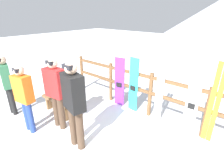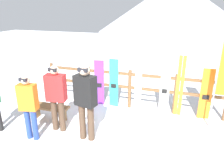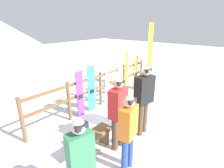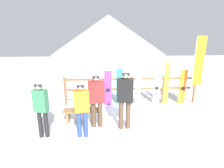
{
  "view_description": "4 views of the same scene",
  "coord_description": "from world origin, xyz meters",
  "px_view_note": "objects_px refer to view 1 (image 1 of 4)",
  "views": [
    {
      "loc": [
        1.9,
        -1.88,
        2.6
      ],
      "look_at": [
        -0.76,
        1.22,
        0.91
      ],
      "focal_mm": 28.0,
      "sensor_mm": 36.0,
      "label": 1
    },
    {
      "loc": [
        1.42,
        -4.22,
        3.01
      ],
      "look_at": [
        -0.24,
        0.86,
        1.09
      ],
      "focal_mm": 35.0,
      "sensor_mm": 36.0,
      "label": 2
    },
    {
      "loc": [
        -4.1,
        -2.07,
        2.79
      ],
      "look_at": [
        -0.25,
        1.13,
        1.01
      ],
      "focal_mm": 28.0,
      "sensor_mm": 36.0,
      "label": 3
    },
    {
      "loc": [
        -1.23,
        -4.99,
        2.76
      ],
      "look_at": [
        -0.86,
        0.88,
        1.15
      ],
      "focal_mm": 28.0,
      "sensor_mm": 36.0,
      "label": 4
    }
  ],
  "objects_px": {
    "person_orange": "(24,95)",
    "snowboard_cyan": "(133,85)",
    "ski_pair_white": "(160,91)",
    "snowboard_white": "(192,103)",
    "bench": "(59,103)",
    "ski_pair_yellow": "(214,104)",
    "person_black": "(74,101)",
    "snowboard_purple": "(120,82)",
    "person_plaid_green": "(7,81)",
    "person_red": "(56,90)"
  },
  "relations": [
    {
      "from": "snowboard_cyan",
      "to": "snowboard_purple",
      "type": "bearing_deg",
      "value": -179.99
    },
    {
      "from": "person_orange",
      "to": "ski_pair_yellow",
      "type": "relative_size",
      "value": 0.9
    },
    {
      "from": "person_red",
      "to": "snowboard_white",
      "type": "bearing_deg",
      "value": 36.26
    },
    {
      "from": "person_black",
      "to": "ski_pair_white",
      "type": "xyz_separation_m",
      "value": [
        0.81,
        1.94,
        -0.24
      ]
    },
    {
      "from": "snowboard_purple",
      "to": "bench",
      "type": "bearing_deg",
      "value": -123.53
    },
    {
      "from": "person_red",
      "to": "ski_pair_white",
      "type": "distance_m",
      "value": 2.45
    },
    {
      "from": "snowboard_cyan",
      "to": "ski_pair_white",
      "type": "distance_m",
      "value": 0.76
    },
    {
      "from": "snowboard_purple",
      "to": "ski_pair_white",
      "type": "height_order",
      "value": "ski_pair_white"
    },
    {
      "from": "person_plaid_green",
      "to": "ski_pair_yellow",
      "type": "relative_size",
      "value": 0.91
    },
    {
      "from": "ski_pair_yellow",
      "to": "person_black",
      "type": "bearing_deg",
      "value": -135.8
    },
    {
      "from": "person_plaid_green",
      "to": "ski_pair_yellow",
      "type": "distance_m",
      "value": 4.89
    },
    {
      "from": "person_black",
      "to": "bench",
      "type": "bearing_deg",
      "value": 159.9
    },
    {
      "from": "person_plaid_green",
      "to": "snowboard_white",
      "type": "height_order",
      "value": "person_plaid_green"
    },
    {
      "from": "bench",
      "to": "ski_pair_yellow",
      "type": "bearing_deg",
      "value": 23.06
    },
    {
      "from": "bench",
      "to": "person_red",
      "type": "bearing_deg",
      "value": -33.79
    },
    {
      "from": "person_plaid_green",
      "to": "person_orange",
      "type": "bearing_deg",
      "value": -2.81
    },
    {
      "from": "snowboard_purple",
      "to": "ski_pair_yellow",
      "type": "relative_size",
      "value": 0.82
    },
    {
      "from": "snowboard_cyan",
      "to": "bench",
      "type": "bearing_deg",
      "value": -134.91
    },
    {
      "from": "person_plaid_green",
      "to": "person_black",
      "type": "height_order",
      "value": "person_black"
    },
    {
      "from": "snowboard_cyan",
      "to": "snowboard_white",
      "type": "xyz_separation_m",
      "value": [
        1.53,
        0.0,
        0.01
      ]
    },
    {
      "from": "person_red",
      "to": "person_black",
      "type": "distance_m",
      "value": 0.87
    },
    {
      "from": "ski_pair_white",
      "to": "snowboard_white",
      "type": "bearing_deg",
      "value": -0.25
    },
    {
      "from": "person_orange",
      "to": "ski_pair_white",
      "type": "bearing_deg",
      "value": 48.68
    },
    {
      "from": "person_red",
      "to": "snowboard_purple",
      "type": "distance_m",
      "value": 1.85
    },
    {
      "from": "snowboard_white",
      "to": "ski_pair_yellow",
      "type": "distance_m",
      "value": 0.42
    },
    {
      "from": "person_red",
      "to": "person_black",
      "type": "height_order",
      "value": "person_black"
    },
    {
      "from": "person_plaid_green",
      "to": "ski_pair_white",
      "type": "xyz_separation_m",
      "value": [
        3.14,
        2.28,
        -0.14
      ]
    },
    {
      "from": "ski_pair_white",
      "to": "snowboard_white",
      "type": "distance_m",
      "value": 0.77
    },
    {
      "from": "person_plaid_green",
      "to": "ski_pair_yellow",
      "type": "bearing_deg",
      "value": 27.8
    },
    {
      "from": "person_black",
      "to": "ski_pair_white",
      "type": "bearing_deg",
      "value": 67.27
    },
    {
      "from": "snowboard_white",
      "to": "person_red",
      "type": "bearing_deg",
      "value": -143.74
    },
    {
      "from": "bench",
      "to": "person_black",
      "type": "bearing_deg",
      "value": -20.1
    },
    {
      "from": "person_orange",
      "to": "person_red",
      "type": "height_order",
      "value": "person_red"
    },
    {
      "from": "snowboard_cyan",
      "to": "person_red",
      "type": "bearing_deg",
      "value": -116.72
    },
    {
      "from": "person_black",
      "to": "snowboard_cyan",
      "type": "height_order",
      "value": "person_black"
    },
    {
      "from": "person_orange",
      "to": "person_plaid_green",
      "type": "relative_size",
      "value": 0.98
    },
    {
      "from": "bench",
      "to": "ski_pair_yellow",
      "type": "relative_size",
      "value": 0.66
    },
    {
      "from": "person_orange",
      "to": "snowboard_cyan",
      "type": "bearing_deg",
      "value": 61.04
    },
    {
      "from": "bench",
      "to": "person_orange",
      "type": "relative_size",
      "value": 0.73
    },
    {
      "from": "snowboard_purple",
      "to": "snowboard_cyan",
      "type": "height_order",
      "value": "snowboard_cyan"
    },
    {
      "from": "ski_pair_white",
      "to": "snowboard_white",
      "type": "relative_size",
      "value": 1.05
    },
    {
      "from": "person_red",
      "to": "ski_pair_white",
      "type": "height_order",
      "value": "person_red"
    },
    {
      "from": "bench",
      "to": "person_red",
      "type": "xyz_separation_m",
      "value": [
        0.53,
        -0.35,
        0.66
      ]
    },
    {
      "from": "snowboard_purple",
      "to": "ski_pair_white",
      "type": "distance_m",
      "value": 1.24
    },
    {
      "from": "snowboard_cyan",
      "to": "snowboard_white",
      "type": "bearing_deg",
      "value": 0.0
    },
    {
      "from": "person_red",
      "to": "snowboard_purple",
      "type": "relative_size",
      "value": 1.18
    },
    {
      "from": "bench",
      "to": "person_orange",
      "type": "distance_m",
      "value": 1.09
    },
    {
      "from": "person_orange",
      "to": "person_black",
      "type": "height_order",
      "value": "person_black"
    },
    {
      "from": "bench",
      "to": "snowboard_white",
      "type": "xyz_separation_m",
      "value": [
        2.96,
        1.43,
        0.45
      ]
    },
    {
      "from": "person_orange",
      "to": "person_red",
      "type": "xyz_separation_m",
      "value": [
        0.39,
        0.55,
        0.06
      ]
    }
  ]
}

